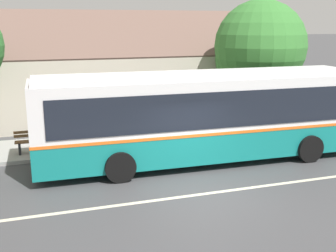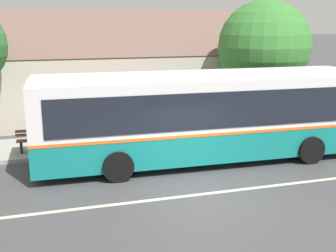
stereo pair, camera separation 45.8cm
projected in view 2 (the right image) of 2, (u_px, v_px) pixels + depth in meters
ground_plane at (202, 194)px, 12.44m from camera, size 300.00×300.00×0.00m
sidewalk_far at (152, 139)px, 18.01m from camera, size 60.00×3.00×0.15m
lane_divider_stripe at (202, 194)px, 12.44m from camera, size 60.00×0.16×0.01m
community_building at (86, 80)px, 23.85m from camera, size 20.92×9.35×6.66m
transit_bus at (203, 115)px, 15.04m from camera, size 12.02×2.95×3.22m
bench_by_building at (39, 141)px, 15.98m from camera, size 1.63×0.51×0.94m
street_tree_primary at (261, 49)px, 19.65m from camera, size 4.31×4.31×6.01m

